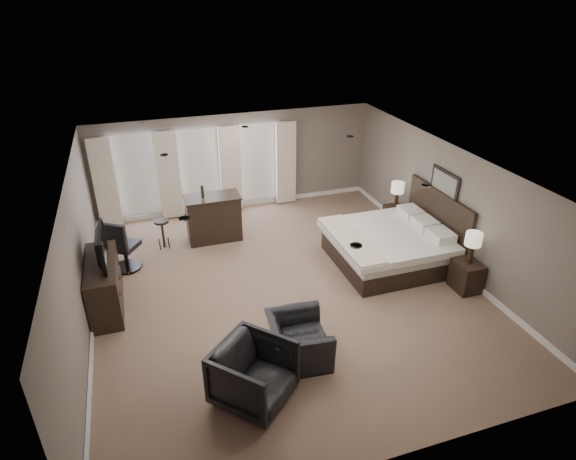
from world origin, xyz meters
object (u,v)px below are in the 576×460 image
object	(u,v)px
bar_stool_right	(229,225)
nightstand_near	(466,276)
nightstand_far	(394,218)
tv	(99,259)
bed	(394,231)
dresser	(104,285)
lamp_near	(472,248)
bar_counter	(214,218)
bar_stool_left	(163,234)
desk_chair	(124,244)
armchair_near	(299,334)
lamp_far	(397,195)
armchair_far	(254,372)

from	to	relation	value
bar_stool_right	nightstand_near	bearing A→B (deg)	-41.47
nightstand_far	tv	distance (m)	7.08
bed	dresser	bearing A→B (deg)	178.12
lamp_near	bar_counter	world-z (taller)	lamp_near
bar_stool_left	desk_chair	xyz separation A→B (m)	(-0.86, -0.71, 0.25)
nightstand_far	bar_counter	distance (m)	4.53
tv	armchair_near	bearing A→B (deg)	-129.26
lamp_far	desk_chair	bearing A→B (deg)	179.12
bed	nightstand_far	size ratio (longest dim) A/B	4.19
bed	lamp_far	distance (m)	1.71
tv	bed	bearing A→B (deg)	-91.88
tv	armchair_far	world-z (taller)	tv
dresser	bar_stool_right	xyz separation A→B (m)	(2.81, 1.98, -0.13)
armchair_near	desk_chair	size ratio (longest dim) A/B	0.91
bed	bar_stool_left	distance (m)	5.30
bed	lamp_near	xyz separation A→B (m)	(0.89, -1.45, 0.19)
nightstand_far	armchair_near	xyz separation A→B (m)	(-3.89, -3.73, 0.19)
tv	bar_stool_right	bearing A→B (deg)	-54.81
armchair_far	armchair_near	bearing A→B (deg)	-7.89
bed	bar_counter	bearing A→B (deg)	147.13
bed	tv	xyz separation A→B (m)	(-6.03, 0.20, 0.30)
lamp_far	bar_stool_left	xyz separation A→B (m)	(-5.66, 0.81, -0.55)
lamp_far	nightstand_far	bearing A→B (deg)	0.00
dresser	armchair_near	distance (m)	3.91
lamp_far	armchair_far	size ratio (longest dim) A/B	0.62
armchair_far	bar_stool_right	size ratio (longest dim) A/B	1.44
lamp_near	desk_chair	size ratio (longest dim) A/B	0.56
armchair_near	bar_counter	distance (m)	4.61
nightstand_far	bar_stool_right	world-z (taller)	bar_stool_right
bed	nightstand_near	bearing A→B (deg)	-58.46
desk_chair	armchair_far	bearing A→B (deg)	144.46
nightstand_near	armchair_near	bearing A→B (deg)	-168.04
lamp_near	armchair_far	distance (m)	5.06
desk_chair	armchair_near	bearing A→B (deg)	158.09
armchair_near	bar_stool_left	size ratio (longest dim) A/B	1.55
bed	nightstand_far	world-z (taller)	bed
bar_counter	bar_stool_right	distance (m)	0.41
nightstand_near	bar_counter	xyz separation A→B (m)	(-4.44, 3.75, 0.25)
armchair_far	lamp_far	bearing A→B (deg)	-0.63
bar_counter	bar_stool_left	distance (m)	1.24
nightstand_far	bar_stool_left	size ratio (longest dim) A/B	0.82
nightstand_near	bar_stool_left	bearing A→B (deg)	146.76
lamp_near	bed	bearing A→B (deg)	121.54
armchair_near	bar_counter	xyz separation A→B (m)	(-0.55, 4.57, 0.09)
armchair_near	desk_chair	xyz separation A→B (m)	(-2.63, 3.83, 0.12)
tv	armchair_near	size ratio (longest dim) A/B	1.03
bed	tv	size ratio (longest dim) A/B	2.15
tv	desk_chair	distance (m)	1.49
tv	bar_stool_left	size ratio (longest dim) A/B	1.59
armchair_near	tv	bearing A→B (deg)	56.46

